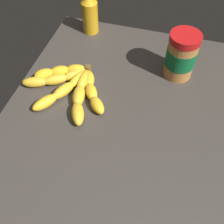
{
  "coord_description": "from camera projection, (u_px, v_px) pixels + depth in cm",
  "views": [
    {
      "loc": [
        -45.9,
        -8.75,
        62.41
      ],
      "look_at": [
        -1.73,
        3.99,
        3.48
      ],
      "focal_mm": 44.06,
      "sensor_mm": 36.0,
      "label": 1
    }
  ],
  "objects": [
    {
      "name": "banana_bunch",
      "position": [
        70.0,
        86.0,
        0.83
      ],
      "size": [
        23.46,
        28.88,
        3.59
      ],
      "color": "gold",
      "rests_on": "ground_plane"
    },
    {
      "name": "ground_plane",
      "position": [
        127.0,
        122.0,
        0.79
      ],
      "size": [
        84.34,
        70.93,
        4.24
      ],
      "primitive_type": "cube",
      "color": "#38332D"
    },
    {
      "name": "honey_bottle",
      "position": [
        90.0,
        13.0,
        0.97
      ],
      "size": [
        5.75,
        5.75,
        16.14
      ],
      "color": "orange",
      "rests_on": "ground_plane"
    },
    {
      "name": "peanut_butter_jar",
      "position": [
        181.0,
        56.0,
        0.83
      ],
      "size": [
        9.28,
        9.28,
        14.98
      ],
      "color": "#B27238",
      "rests_on": "ground_plane"
    }
  ]
}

